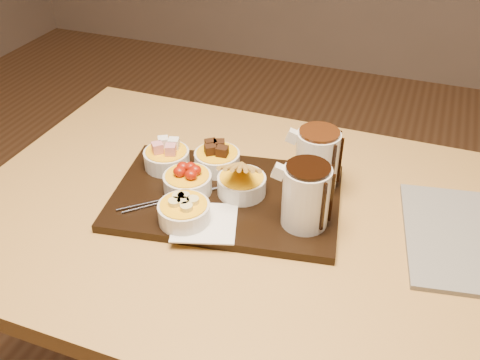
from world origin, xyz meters
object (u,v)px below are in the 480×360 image
(dining_table, at_px, (256,249))
(serving_board, at_px, (226,197))
(pitcher_dark_chocolate, at_px, (306,197))
(bowl_strawberries, at_px, (188,183))
(pitcher_milk_chocolate, at_px, (317,160))

(dining_table, height_order, serving_board, serving_board)
(serving_board, relative_size, pitcher_dark_chocolate, 3.77)
(bowl_strawberries, bearing_deg, serving_board, 12.98)
(serving_board, relative_size, pitcher_milk_chocolate, 3.77)
(dining_table, height_order, bowl_strawberries, bowl_strawberries)
(serving_board, bearing_deg, pitcher_dark_chocolate, -19.98)
(serving_board, bearing_deg, pitcher_milk_chocolate, 21.80)
(pitcher_milk_chocolate, bearing_deg, dining_table, -137.36)
(bowl_strawberries, xyz_separation_m, pitcher_dark_chocolate, (0.25, -0.01, 0.04))
(pitcher_dark_chocolate, height_order, pitcher_milk_chocolate, same)
(pitcher_milk_chocolate, bearing_deg, serving_board, -158.20)
(pitcher_milk_chocolate, bearing_deg, pitcher_dark_chocolate, -94.40)
(dining_table, distance_m, pitcher_dark_chocolate, 0.20)
(dining_table, distance_m, pitcher_milk_chocolate, 0.23)
(dining_table, xyz_separation_m, bowl_strawberries, (-0.15, -0.00, 0.14))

